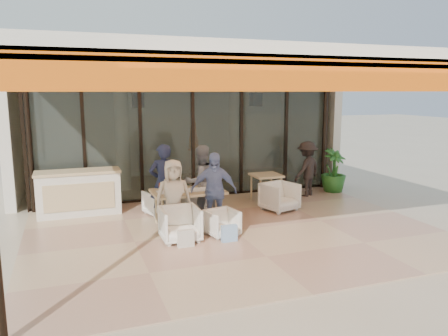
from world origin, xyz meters
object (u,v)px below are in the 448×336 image
object	(u,v)px
chair_far_right	(195,198)
standing_woman	(307,169)
diner_navy	(164,183)
side_table	(266,178)
diner_grey	(201,182)
diner_cream	(173,197)
diner_periwinkle	(214,191)
host_counter	(79,193)
chair_far_left	(160,201)
potted_palm	(334,171)
chair_near_left	(180,222)
side_chair	(280,195)
dining_table	(188,193)
chair_near_right	(222,222)

from	to	relation	value
chair_far_right	standing_woman	distance (m)	3.28
diner_navy	side_table	world-z (taller)	diner_navy
diner_grey	diner_cream	world-z (taller)	diner_grey
diner_periwinkle	diner_grey	bearing A→B (deg)	106.90
diner_periwinkle	side_table	xyz separation A→B (m)	(1.89, 1.51, -0.16)
host_counter	chair_far_left	size ratio (longest dim) A/B	2.94
diner_periwinkle	standing_woman	bearing A→B (deg)	46.07
host_counter	diner_cream	world-z (taller)	diner_cream
chair_far_right	potted_palm	bearing A→B (deg)	-176.40
standing_woman	chair_far_right	bearing A→B (deg)	-19.94
chair_far_right	side_table	xyz separation A→B (m)	(1.89, 0.11, 0.31)
diner_cream	side_table	size ratio (longest dim) A/B	2.00
host_counter	diner_cream	bearing A→B (deg)	-48.78
chair_far_left	diner_cream	xyz separation A→B (m)	(0.00, -1.40, 0.43)
diner_navy	side_table	distance (m)	2.81
host_counter	chair_near_left	bearing A→B (deg)	-55.06
diner_navy	potted_palm	xyz separation A→B (m)	(5.03, 1.08, -0.24)
side_chair	potted_palm	distance (m)	2.61
chair_near_left	side_chair	bearing A→B (deg)	25.04
dining_table	potted_palm	distance (m)	4.86
chair_near_right	side_chair	distance (m)	2.28
chair_near_right	diner_cream	world-z (taller)	diner_cream
standing_woman	chair_near_left	bearing A→B (deg)	2.46
diner_grey	standing_woman	xyz separation A→B (m)	(3.23, 0.90, -0.07)
chair_far_right	chair_near_right	world-z (taller)	chair_far_right
diner_navy	side_chair	size ratio (longest dim) A/B	2.28
host_counter	potted_palm	bearing A→B (deg)	0.13
diner_navy	chair_near_right	bearing A→B (deg)	122.46
chair_near_right	standing_woman	xyz separation A→B (m)	(3.23, 2.30, 0.46)
standing_woman	chair_far_left	bearing A→B (deg)	-21.40
host_counter	dining_table	bearing A→B (deg)	-35.26
chair_far_left	potted_palm	size ratio (longest dim) A/B	0.51
diner_periwinkle	side_table	distance (m)	2.43
potted_palm	side_table	bearing A→B (deg)	-168.39
dining_table	diner_cream	xyz separation A→B (m)	(-0.41, -0.46, 0.06)
chair_far_left	chair_far_right	xyz separation A→B (m)	(0.84, 0.00, 0.02)
dining_table	diner_grey	size ratio (longest dim) A/B	0.92
standing_woman	potted_palm	world-z (taller)	standing_woman
chair_far_left	side_chair	xyz separation A→B (m)	(2.73, -0.64, 0.06)
host_counter	chair_far_right	world-z (taller)	host_counter
side_table	side_chair	xyz separation A→B (m)	(0.00, -0.75, -0.27)
chair_near_right	diner_cream	distance (m)	1.08
host_counter	diner_cream	size ratio (longest dim) A/B	1.24
diner_grey	diner_periwinkle	world-z (taller)	diner_grey
host_counter	side_table	distance (m)	4.48
side_table	potted_palm	world-z (taller)	potted_palm
chair_near_left	dining_table	bearing A→B (deg)	66.84
side_table	potted_palm	size ratio (longest dim) A/B	0.61
side_table	side_chair	size ratio (longest dim) A/B	1.00
chair_far_left	side_table	xyz separation A→B (m)	(2.73, 0.11, 0.32)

